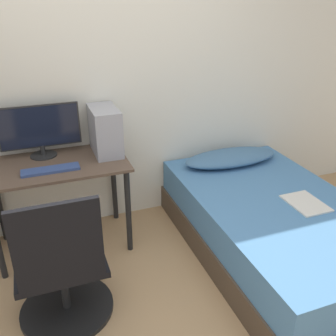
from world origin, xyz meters
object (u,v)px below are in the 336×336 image
Objects in this scene: bed at (273,228)px; monitor at (40,129)px; office_chair at (62,275)px; pc_tower at (105,131)px; keyboard at (51,170)px.

bed is 1.95m from monitor.
office_chair is 1.60m from bed.
pc_tower is at bearing 145.31° from bed.
monitor is 0.37m from keyboard.
keyboard is 0.52m from pc_tower.
office_chair is at bearing -175.91° from bed.
office_chair is 1.56× the size of monitor.
monitor reaches higher than keyboard.
keyboard reaches higher than bed.
monitor is at bearing 168.66° from pc_tower.
office_chair is 0.48× the size of bed.
keyboard is (0.03, 0.68, 0.39)m from office_chair.
keyboard is (0.03, -0.31, -0.21)m from monitor.
bed is 5.15× the size of pc_tower.
pc_tower reaches higher than office_chair.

